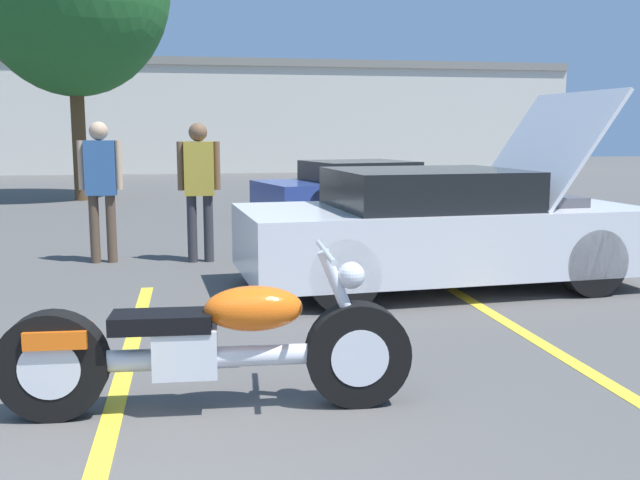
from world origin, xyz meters
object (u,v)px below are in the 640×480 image
(spectator_midground, at_px, (101,179))
(spectator_far_lot, at_px, (199,180))
(show_car_hood_open, at_px, (441,228))
(parked_car_right_row, at_px, (365,189))
(motorcycle, at_px, (209,347))

(spectator_midground, relative_size, spectator_far_lot, 1.01)
(spectator_midground, bearing_deg, spectator_far_lot, -7.85)
(show_car_hood_open, distance_m, parked_car_right_row, 6.21)
(parked_car_right_row, relative_size, spectator_midground, 2.53)
(spectator_midground, height_order, spectator_far_lot, spectator_midground)
(motorcycle, xyz_separation_m, spectator_far_lot, (0.02, 4.87, 0.64))
(show_car_hood_open, height_order, spectator_midground, show_car_hood_open)
(show_car_hood_open, bearing_deg, parked_car_right_row, 79.70)
(motorcycle, bearing_deg, parked_car_right_row, 74.44)
(parked_car_right_row, bearing_deg, motorcycle, -122.23)
(parked_car_right_row, distance_m, spectator_midground, 6.01)
(motorcycle, distance_m, spectator_midground, 5.21)
(show_car_hood_open, relative_size, spectator_midground, 2.44)
(motorcycle, height_order, show_car_hood_open, show_car_hood_open)
(parked_car_right_row, xyz_separation_m, spectator_midground, (-4.33, -4.14, 0.51))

